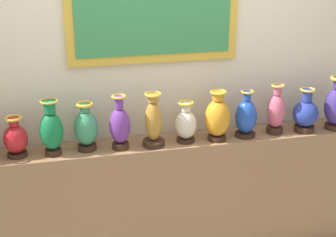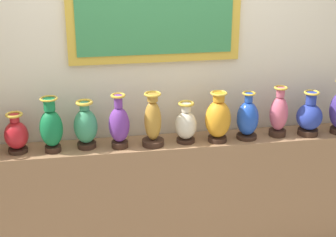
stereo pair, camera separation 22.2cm
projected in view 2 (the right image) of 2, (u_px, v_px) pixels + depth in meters
name	position (u px, v px, depth m)	size (l,w,h in m)	color
display_shelf	(168.00, 200.00, 3.84)	(2.90, 0.29, 0.97)	#99704C
back_wall	(163.00, 82.00, 3.72)	(4.13, 0.14, 2.68)	beige
vase_crimson	(16.00, 135.00, 3.45)	(0.16, 0.16, 0.28)	#382319
vase_emerald	(51.00, 127.00, 3.44)	(0.16, 0.16, 0.39)	#382319
vase_jade	(86.00, 126.00, 3.51)	(0.16, 0.16, 0.34)	#382319
vase_violet	(119.00, 125.00, 3.51)	(0.15, 0.15, 0.39)	#382319
vase_ochre	(153.00, 122.00, 3.54)	(0.16, 0.16, 0.39)	#382319
vase_ivory	(186.00, 124.00, 3.61)	(0.15, 0.15, 0.30)	#382319
vase_amber	(218.00, 119.00, 3.61)	(0.18, 0.18, 0.37)	#382319
vase_sapphire	(248.00, 119.00, 3.67)	(0.16, 0.16, 0.35)	#382319
vase_rose	(279.00, 114.00, 3.71)	(0.13, 0.13, 0.38)	#382319
vase_cobalt	(309.00, 117.00, 3.74)	(0.19, 0.19, 0.34)	#382319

